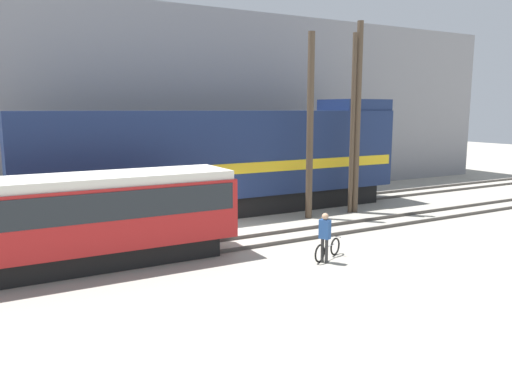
# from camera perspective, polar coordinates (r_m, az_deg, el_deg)

# --- Properties ---
(ground_plane) EXTENTS (120.00, 120.00, 0.00)m
(ground_plane) POSITION_cam_1_polar(r_m,az_deg,el_deg) (21.17, -2.59, -4.58)
(ground_plane) COLOR #9E998C
(track_near) EXTENTS (60.00, 1.51, 0.14)m
(track_near) POSITION_cam_1_polar(r_m,az_deg,el_deg) (19.51, -0.06, -5.58)
(track_near) COLOR #47423D
(track_near) RESTS_ON ground
(track_far) EXTENTS (60.00, 1.51, 0.14)m
(track_far) POSITION_cam_1_polar(r_m,az_deg,el_deg) (24.22, -6.27, -2.67)
(track_far) COLOR #47423D
(track_far) RESTS_ON ground
(building_backdrop) EXTENTS (49.71, 6.00, 10.75)m
(building_backdrop) POSITION_cam_1_polar(r_m,az_deg,el_deg) (30.85, -12.05, 9.69)
(building_backdrop) COLOR gray
(building_backdrop) RESTS_ON ground
(freight_locomotive) EXTENTS (19.10, 3.04, 5.66)m
(freight_locomotive) POSITION_cam_1_polar(r_m,az_deg,el_deg) (24.37, -3.46, 3.58)
(freight_locomotive) COLOR black
(freight_locomotive) RESTS_ON ground
(streetcar) EXTENTS (9.70, 2.54, 3.03)m
(streetcar) POSITION_cam_1_polar(r_m,az_deg,el_deg) (17.06, -18.78, -2.53)
(streetcar) COLOR black
(streetcar) RESTS_ON ground
(bicycle) EXTENTS (1.59, 0.79, 0.70)m
(bicycle) POSITION_cam_1_polar(r_m,az_deg,el_deg) (17.54, 8.19, -6.54)
(bicycle) COLOR black
(bicycle) RESTS_ON ground
(person) EXTENTS (0.35, 0.42, 1.71)m
(person) POSITION_cam_1_polar(r_m,az_deg,el_deg) (16.89, 7.87, -4.63)
(person) COLOR #333333
(person) RESTS_ON ground
(utility_pole_left) EXTENTS (0.32, 0.32, 8.60)m
(utility_pole_left) POSITION_cam_1_polar(r_m,az_deg,el_deg) (23.49, 6.19, 7.37)
(utility_pole_left) COLOR #4C3D2D
(utility_pole_left) RESTS_ON ground
(utility_pole_center) EXTENTS (0.21, 0.21, 8.73)m
(utility_pole_center) POSITION_cam_1_polar(r_m,az_deg,el_deg) (25.03, 10.95, 7.52)
(utility_pole_center) COLOR #4C3D2D
(utility_pole_center) RESTS_ON ground
(utility_pole_right) EXTENTS (0.31, 0.31, 9.29)m
(utility_pole_right) POSITION_cam_1_polar(r_m,az_deg,el_deg) (25.22, 11.51, 8.15)
(utility_pole_right) COLOR #4C3D2D
(utility_pole_right) RESTS_ON ground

